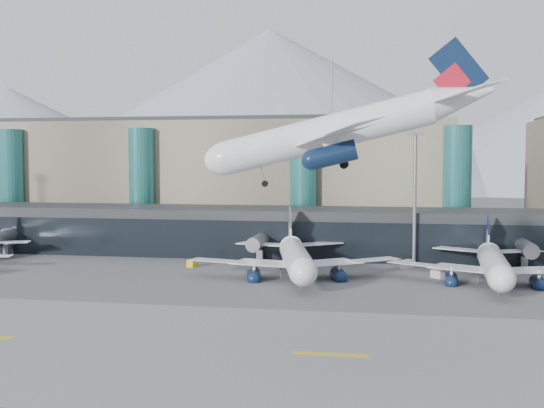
{
  "coord_description": "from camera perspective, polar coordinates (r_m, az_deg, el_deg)",
  "views": [
    {
      "loc": [
        26.54,
        -84.63,
        20.25
      ],
      "look_at": [
        5.19,
        32.0,
        12.57
      ],
      "focal_mm": 45.0,
      "sensor_mm": 36.0,
      "label": 1
    }
  ],
  "objects": [
    {
      "name": "veh_b",
      "position": [
        130.66,
        -6.66,
        -4.95
      ],
      "size": [
        1.89,
        2.5,
        1.29
      ],
      "primitive_type": "cube",
      "rotation": [
        0.0,
        0.0,
        1.31
      ],
      "color": "gold",
      "rests_on": "ground"
    },
    {
      "name": "concourse",
      "position": [
        145.62,
        -0.19,
        -2.32
      ],
      "size": [
        170.0,
        27.0,
        10.0
      ],
      "color": "black",
      "rests_on": "ground"
    },
    {
      "name": "jet_parked_mid",
      "position": [
        119.47,
        1.92,
        -3.75
      ],
      "size": [
        38.1,
        39.06,
        12.56
      ],
      "rotation": [
        0.0,
        0.0,
        1.79
      ],
      "color": "silver",
      "rests_on": "ground"
    },
    {
      "name": "hero_jet",
      "position": [
        72.83,
        7.02,
        7.06
      ],
      "size": [
        31.85,
        32.56,
        10.5
      ],
      "rotation": [
        0.0,
        -0.24,
        0.06
      ],
      "color": "silver",
      "rests_on": "ground"
    },
    {
      "name": "veh_g",
      "position": [
        120.85,
        13.74,
        -5.71
      ],
      "size": [
        2.64,
        2.75,
        1.41
      ],
      "primitive_type": "cube",
      "rotation": [
        0.0,
        0.0,
        -0.86
      ],
      "color": "silver",
      "rests_on": "ground"
    },
    {
      "name": "veh_d",
      "position": [
        129.95,
        11.25,
        -4.97
      ],
      "size": [
        2.84,
        3.18,
        1.61
      ],
      "primitive_type": "cube",
      "rotation": [
        0.0,
        0.0,
        0.97
      ],
      "color": "silver",
      "rests_on": "ground"
    },
    {
      "name": "terminal_main",
      "position": [
        182.14,
        -6.07,
        2.17
      ],
      "size": [
        130.0,
        30.0,
        31.0
      ],
      "color": "gray",
      "rests_on": "ground"
    },
    {
      "name": "jet_parked_right",
      "position": [
        119.23,
        17.99,
        -4.11
      ],
      "size": [
        36.23,
        35.44,
        11.68
      ],
      "rotation": [
        0.0,
        0.0,
        1.51
      ],
      "color": "silver",
      "rests_on": "ground"
    },
    {
      "name": "lightmast_mid",
      "position": [
        132.8,
        11.86,
        1.11
      ],
      "size": [
        3.0,
        1.2,
        25.6
      ],
      "color": "slate",
      "rests_on": "ground"
    },
    {
      "name": "mountain_ridge",
      "position": [
        465.45,
        9.12,
        6.8
      ],
      "size": [
        910.0,
        400.0,
        110.0
      ],
      "color": "gray",
      "rests_on": "ground"
    },
    {
      "name": "runway_markings",
      "position": [
        77.21,
        -10.33,
        -11.52
      ],
      "size": [
        128.0,
        1.0,
        0.02
      ],
      "color": "gold",
      "rests_on": "ground"
    },
    {
      "name": "teal_towers",
      "position": [
        164.1,
        -4.29,
        1.52
      ],
      "size": [
        116.4,
        19.4,
        46.0
      ],
      "color": "#266D6A",
      "rests_on": "ground"
    },
    {
      "name": "ground",
      "position": [
        90.98,
        -6.95,
        -9.18
      ],
      "size": [
        900.0,
        900.0,
        0.0
      ],
      "primitive_type": "plane",
      "color": "#515154",
      "rests_on": "ground"
    },
    {
      "name": "runway_strip",
      "position": [
        77.21,
        -10.33,
        -11.55
      ],
      "size": [
        400.0,
        40.0,
        0.04
      ],
      "primitive_type": "cube",
      "color": "slate",
      "rests_on": "ground"
    }
  ]
}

